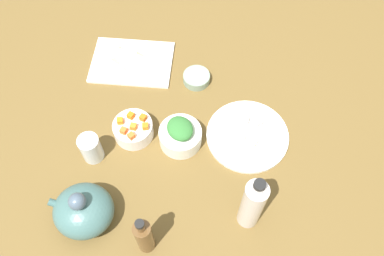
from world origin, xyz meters
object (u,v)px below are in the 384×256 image
at_px(drinking_glass_0, 91,148).
at_px(bottle_1, 252,204).
at_px(bowl_small_side, 196,78).
at_px(bottle_0, 144,236).
at_px(teapot, 83,210).
at_px(plate_tofu, 247,136).
at_px(bowl_greens, 180,136).
at_px(bowl_carrots, 133,130).
at_px(cutting_board, 132,62).

bearing_deg(drinking_glass_0, bottle_1, 167.54).
xyz_separation_m(bowl_small_side, bottle_0, (0.03, 0.57, 0.07)).
relative_size(bowl_small_side, teapot, 0.50).
distance_m(plate_tofu, drinking_glass_0, 0.48).
xyz_separation_m(bowl_greens, bowl_carrots, (0.15, 0.00, -0.00)).
height_order(bowl_carrots, bottle_1, bottle_1).
relative_size(teapot, drinking_glass_0, 1.90).
relative_size(plate_tofu, bowl_small_side, 2.84).
height_order(teapot, bottle_1, bottle_1).
bearing_deg(bottle_0, bowl_carrots, -69.33).
xyz_separation_m(cutting_board, bowl_greens, (-0.23, 0.28, 0.02)).
bearing_deg(bottle_1, teapot, 10.51).
bearing_deg(teapot, bottle_1, -169.49).
bearing_deg(bottle_0, bottle_1, -154.23).
bearing_deg(bowl_greens, bowl_carrots, 0.83).
bearing_deg(bowl_greens, bottle_0, 85.70).
xyz_separation_m(bowl_greens, bottle_0, (0.03, 0.33, 0.05)).
bearing_deg(bottle_0, bowl_small_side, -93.06).
bearing_deg(bowl_carrots, teapot, 78.30).
distance_m(plate_tofu, bowl_greens, 0.21).
distance_m(cutting_board, bowl_greens, 0.36).
bearing_deg(drinking_glass_0, bowl_greens, -158.47).
xyz_separation_m(bowl_carrots, teapot, (0.06, 0.29, 0.03)).
height_order(bowl_greens, bowl_carrots, bowl_greens).
bearing_deg(plate_tofu, bottle_1, 96.88).
height_order(bowl_small_side, bottle_1, bottle_1).
xyz_separation_m(bottle_0, drinking_glass_0, (0.23, -0.23, -0.03)).
bearing_deg(bottle_1, plate_tofu, -83.12).
distance_m(bowl_small_side, bottle_0, 0.58).
xyz_separation_m(plate_tofu, bowl_carrots, (0.35, 0.06, 0.02)).
distance_m(plate_tofu, teapot, 0.54).
height_order(bottle_1, drinking_glass_0, bottle_1).
xyz_separation_m(cutting_board, plate_tofu, (-0.44, 0.22, 0.00)).
bearing_deg(plate_tofu, drinking_glass_0, 18.78).
xyz_separation_m(bowl_small_side, drinking_glass_0, (0.26, 0.34, 0.03)).
distance_m(teapot, drinking_glass_0, 0.19).
height_order(bowl_carrots, bottle_0, bottle_0).
relative_size(cutting_board, bowl_greens, 2.13).
distance_m(cutting_board, bottle_0, 0.65).
relative_size(cutting_board, bottle_0, 1.47).
relative_size(bowl_carrots, drinking_glass_0, 1.29).
distance_m(cutting_board, bowl_small_side, 0.24).
height_order(bottle_0, drinking_glass_0, bottle_0).
xyz_separation_m(cutting_board, drinking_glass_0, (0.02, 0.37, 0.04)).
bearing_deg(drinking_glass_0, bowl_carrots, -136.38).
distance_m(bottle_0, drinking_glass_0, 0.33).
xyz_separation_m(bowl_greens, teapot, (0.21, 0.29, 0.03)).
distance_m(bottle_1, drinking_glass_0, 0.50).
bearing_deg(bottle_0, plate_tofu, -120.51).
bearing_deg(bowl_carrots, bottle_1, 152.01).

